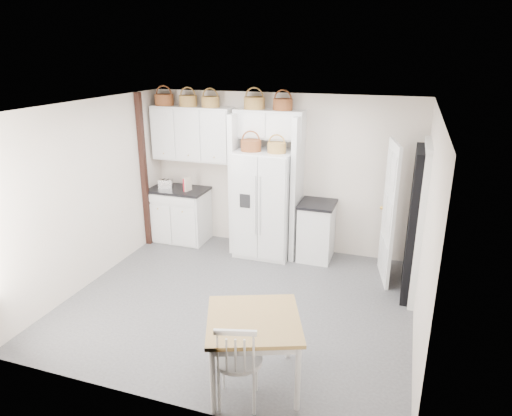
% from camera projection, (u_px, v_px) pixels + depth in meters
% --- Properties ---
extents(floor, '(4.50, 4.50, 0.00)m').
position_uv_depth(floor, '(239.00, 301.00, 6.20)').
color(floor, '#414141').
rests_on(floor, ground).
extents(ceiling, '(4.50, 4.50, 0.00)m').
position_uv_depth(ceiling, '(236.00, 107.00, 5.35)').
color(ceiling, white).
rests_on(ceiling, wall_back).
extents(wall_back, '(4.50, 0.00, 4.50)m').
position_uv_depth(wall_back, '(281.00, 173.00, 7.56)').
color(wall_back, beige).
rests_on(wall_back, floor).
extents(wall_left, '(0.00, 4.00, 4.00)m').
position_uv_depth(wall_left, '(89.00, 194.00, 6.45)').
color(wall_left, beige).
rests_on(wall_left, floor).
extents(wall_right, '(0.00, 4.00, 4.00)m').
position_uv_depth(wall_right, '(426.00, 232.00, 5.10)').
color(wall_right, beige).
rests_on(wall_right, floor).
extents(refrigerator, '(0.90, 0.72, 1.74)m').
position_uv_depth(refrigerator, '(265.00, 203.00, 7.42)').
color(refrigerator, silver).
rests_on(refrigerator, floor).
extents(base_cab_left, '(0.98, 0.62, 0.91)m').
position_uv_depth(base_cab_left, '(180.00, 215.00, 8.10)').
color(base_cab_left, white).
rests_on(base_cab_left, floor).
extents(base_cab_right, '(0.52, 0.62, 0.91)m').
position_uv_depth(base_cab_right, '(316.00, 232.00, 7.36)').
color(base_cab_right, white).
rests_on(base_cab_right, floor).
extents(dining_table, '(1.17, 1.17, 0.75)m').
position_uv_depth(dining_table, '(254.00, 351.00, 4.56)').
color(dining_table, brown).
rests_on(dining_table, floor).
extents(windsor_chair, '(0.56, 0.53, 0.95)m').
position_uv_depth(windsor_chair, '(238.00, 360.00, 4.28)').
color(windsor_chair, white).
rests_on(windsor_chair, floor).
extents(counter_left, '(1.02, 0.66, 0.04)m').
position_uv_depth(counter_left, '(178.00, 189.00, 7.95)').
color(counter_left, black).
rests_on(counter_left, base_cab_left).
extents(counter_right, '(0.56, 0.66, 0.04)m').
position_uv_depth(counter_right, '(318.00, 204.00, 7.21)').
color(counter_right, black).
rests_on(counter_right, base_cab_right).
extents(toaster, '(0.27, 0.20, 0.16)m').
position_uv_depth(toaster, '(166.00, 184.00, 7.90)').
color(toaster, silver).
rests_on(toaster, counter_left).
extents(cookbook_red, '(0.04, 0.15, 0.22)m').
position_uv_depth(cookbook_red, '(186.00, 184.00, 7.77)').
color(cookbook_red, '#AE1423').
rests_on(cookbook_red, counter_left).
extents(cookbook_cream, '(0.07, 0.16, 0.24)m').
position_uv_depth(cookbook_cream, '(188.00, 184.00, 7.76)').
color(cookbook_cream, beige).
rests_on(cookbook_cream, counter_left).
extents(basket_upper_a, '(0.32, 0.32, 0.18)m').
position_uv_depth(basket_upper_a, '(164.00, 100.00, 7.64)').
color(basket_upper_a, brown).
rests_on(basket_upper_a, upper_cabinet).
extents(basket_upper_b, '(0.30, 0.30, 0.18)m').
position_uv_depth(basket_upper_b, '(188.00, 101.00, 7.51)').
color(basket_upper_b, '#905C36').
rests_on(basket_upper_b, upper_cabinet).
extents(basket_upper_c, '(0.30, 0.30, 0.17)m').
position_uv_depth(basket_upper_c, '(210.00, 102.00, 7.39)').
color(basket_upper_c, '#905C36').
rests_on(basket_upper_c, upper_cabinet).
extents(basket_bridge_a, '(0.33, 0.33, 0.19)m').
position_uv_depth(basket_bridge_a, '(254.00, 103.00, 7.16)').
color(basket_bridge_a, '#905C36').
rests_on(basket_bridge_a, bridge_cabinet).
extents(basket_bridge_b, '(0.31, 0.31, 0.17)m').
position_uv_depth(basket_bridge_b, '(283.00, 104.00, 7.02)').
color(basket_bridge_b, brown).
rests_on(basket_bridge_b, bridge_cabinet).
extents(basket_fridge_a, '(0.32, 0.32, 0.17)m').
position_uv_depth(basket_fridge_a, '(251.00, 146.00, 7.08)').
color(basket_fridge_a, brown).
rests_on(basket_fridge_a, refrigerator).
extents(basket_fridge_b, '(0.29, 0.29, 0.15)m').
position_uv_depth(basket_fridge_b, '(277.00, 148.00, 6.95)').
color(basket_fridge_b, '#905C36').
rests_on(basket_fridge_b, refrigerator).
extents(upper_cabinet, '(1.40, 0.34, 0.90)m').
position_uv_depth(upper_cabinet, '(193.00, 134.00, 7.67)').
color(upper_cabinet, white).
rests_on(upper_cabinet, wall_back).
extents(bridge_cabinet, '(1.12, 0.34, 0.45)m').
position_uv_depth(bridge_cabinet, '(269.00, 124.00, 7.19)').
color(bridge_cabinet, white).
rests_on(bridge_cabinet, wall_back).
extents(fridge_panel_left, '(0.08, 0.60, 2.30)m').
position_uv_depth(fridge_panel_left, '(237.00, 183.00, 7.54)').
color(fridge_panel_left, white).
rests_on(fridge_panel_left, floor).
extents(fridge_panel_right, '(0.08, 0.60, 2.30)m').
position_uv_depth(fridge_panel_right, '(297.00, 189.00, 7.24)').
color(fridge_panel_right, white).
rests_on(fridge_panel_right, floor).
extents(trim_post, '(0.09, 0.09, 2.60)m').
position_uv_depth(trim_post, '(144.00, 172.00, 7.65)').
color(trim_post, black).
rests_on(trim_post, floor).
extents(doorway_void, '(0.18, 0.85, 2.05)m').
position_uv_depth(doorway_void, '(415.00, 224.00, 6.11)').
color(doorway_void, black).
rests_on(doorway_void, floor).
extents(door_slab, '(0.21, 0.79, 2.05)m').
position_uv_depth(door_slab, '(389.00, 213.00, 6.52)').
color(door_slab, white).
rests_on(door_slab, floor).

